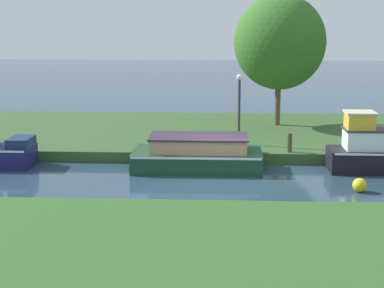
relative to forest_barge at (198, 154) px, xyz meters
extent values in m
plane|color=#283F52|center=(0.85, -1.20, -0.53)|extent=(120.00, 120.00, 0.00)
cube|color=#35562A|center=(0.85, 5.80, -0.33)|extent=(72.00, 10.00, 0.40)
cube|color=#305C26|center=(0.85, -10.20, -0.33)|extent=(72.00, 10.00, 0.40)
cube|color=#1A4027|center=(-0.01, 0.00, -0.19)|extent=(4.52, 2.27, 0.67)
cube|color=silver|center=(-0.01, 0.00, 0.10)|extent=(4.43, 2.30, 0.07)
cube|color=tan|center=(0.04, 0.00, 0.38)|extent=(3.34, 1.72, 0.47)
cube|color=#362435|center=(0.04, 0.00, 0.64)|extent=(3.44, 1.82, 0.06)
cube|color=navy|center=(-6.32, 0.00, 0.38)|extent=(0.77, 1.21, 0.33)
cube|color=gold|center=(5.59, 0.00, 1.21)|extent=(0.92, 0.95, 0.59)
cube|color=beige|center=(5.59, 0.00, 1.54)|extent=(1.02, 1.01, 0.06)
cylinder|color=brown|center=(3.38, 7.21, 1.18)|extent=(0.26, 0.26, 2.63)
ellipsoid|color=#366925|center=(3.38, 6.93, 3.67)|extent=(4.11, 4.14, 4.25)
cylinder|color=#333338|center=(1.50, 2.55, 1.12)|extent=(0.10, 0.10, 2.50)
sphere|color=white|center=(1.50, 2.55, 2.49)|extent=(0.24, 0.24, 0.24)
cylinder|color=#4B402A|center=(3.33, 1.17, 0.23)|extent=(0.18, 0.18, 0.71)
sphere|color=yellow|center=(5.09, -2.76, -0.31)|extent=(0.44, 0.44, 0.44)
camera|label=1|loc=(0.88, -21.59, 4.72)|focal=58.65mm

